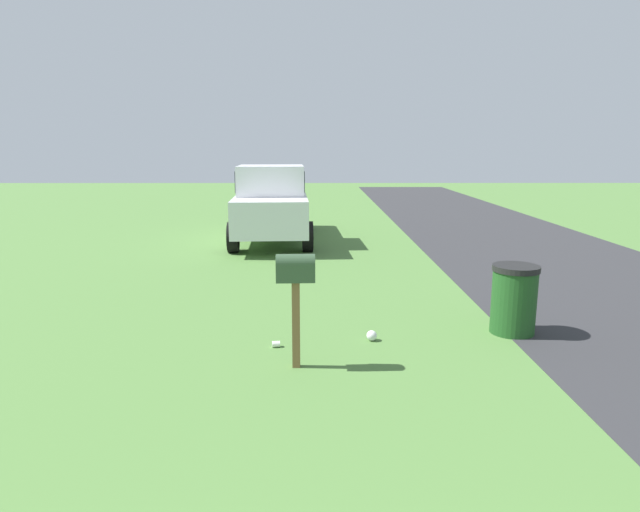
# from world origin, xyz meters

# --- Properties ---
(mailbox) EXTENTS (0.23, 0.46, 1.37)m
(mailbox) POSITION_xyz_m (6.88, 0.32, 1.09)
(mailbox) COLOR brown
(mailbox) RESTS_ON ground
(pickup_truck) EXTENTS (5.55, 2.34, 2.09)m
(pickup_truck) POSITION_xyz_m (15.63, 1.33, 1.10)
(pickup_truck) COLOR silver
(pickup_truck) RESTS_ON ground
(trash_bin) EXTENTS (0.64, 0.64, 0.97)m
(trash_bin) POSITION_xyz_m (8.07, -2.67, 0.49)
(trash_bin) COLOR #1E4C1E
(trash_bin) RESTS_ON ground
(litter_cup_midfield_a) EXTENTS (0.09, 0.11, 0.08)m
(litter_cup_midfield_a) POSITION_xyz_m (7.52, 0.61, 0.04)
(litter_cup_midfield_a) COLOR white
(litter_cup_midfield_a) RESTS_ON ground
(litter_bag_near_hydrant) EXTENTS (0.14, 0.14, 0.14)m
(litter_bag_near_hydrant) POSITION_xyz_m (7.76, -0.66, 0.07)
(litter_bag_near_hydrant) COLOR silver
(litter_bag_near_hydrant) RESTS_ON ground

